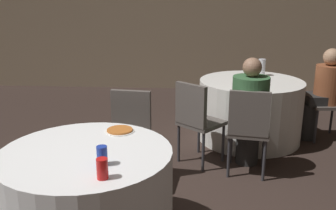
% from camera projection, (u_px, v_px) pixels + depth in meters
% --- Properties ---
extents(wall_back, '(16.00, 0.06, 2.80)m').
position_uv_depth(wall_back, '(155.00, 14.00, 6.94)').
color(wall_back, gray).
rests_on(wall_back, ground_plane).
extents(table_near, '(1.17, 1.17, 0.75)m').
position_uv_depth(table_near, '(89.00, 201.00, 2.60)').
color(table_near, white).
rests_on(table_near, ground_plane).
extents(table_far, '(1.26, 1.26, 0.75)m').
position_uv_depth(table_far, '(250.00, 110.00, 4.65)').
color(table_far, white).
rests_on(table_far, ground_plane).
extents(chair_near_north, '(0.45, 0.45, 0.90)m').
position_uv_depth(chair_near_north, '(129.00, 130.00, 3.49)').
color(chair_near_north, '#59514C').
rests_on(chair_near_north, ground_plane).
extents(chair_far_southwest, '(0.56, 0.56, 0.90)m').
position_uv_depth(chair_far_southwest, '(196.00, 116.00, 3.88)').
color(chair_far_southwest, '#59514C').
rests_on(chair_far_southwest, ground_plane).
extents(chair_far_east, '(0.43, 0.43, 0.90)m').
position_uv_depth(chair_far_east, '(334.00, 97.00, 4.61)').
color(chair_far_east, '#59514C').
rests_on(chair_far_east, ground_plane).
extents(chair_far_south, '(0.46, 0.46, 0.90)m').
position_uv_depth(chair_far_south, '(249.00, 125.00, 3.63)').
color(chair_far_south, '#59514C').
rests_on(chair_far_south, ground_plane).
extents(person_floral_shirt, '(0.51, 0.35, 1.14)m').
position_uv_depth(person_floral_shirt, '(322.00, 94.00, 4.60)').
color(person_floral_shirt, '#282828').
rests_on(person_floral_shirt, ground_plane).
extents(person_green_jacket, '(0.39, 0.52, 1.18)m').
position_uv_depth(person_green_jacket, '(249.00, 113.00, 3.75)').
color(person_green_jacket, '#282828').
rests_on(person_green_jacket, ground_plane).
extents(pizza_plate_near, '(0.22, 0.22, 0.02)m').
position_uv_depth(pizza_plate_near, '(120.00, 130.00, 2.85)').
color(pizza_plate_near, white).
rests_on(pizza_plate_near, table_near).
extents(soda_can_red, '(0.07, 0.07, 0.12)m').
position_uv_depth(soda_can_red, '(102.00, 169.00, 2.11)').
color(soda_can_red, red).
rests_on(soda_can_red, table_near).
extents(soda_can_blue, '(0.07, 0.07, 0.12)m').
position_uv_depth(soda_can_blue, '(102.00, 156.00, 2.28)').
color(soda_can_blue, '#1E38A5').
rests_on(soda_can_blue, table_near).
extents(bottle_far, '(0.09, 0.09, 0.22)m').
position_uv_depth(bottle_far, '(262.00, 67.00, 4.79)').
color(bottle_far, silver).
rests_on(bottle_far, table_far).
extents(cup_far, '(0.08, 0.08, 0.11)m').
position_uv_depth(cup_far, '(252.00, 77.00, 4.48)').
color(cup_far, red).
rests_on(cup_far, table_far).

